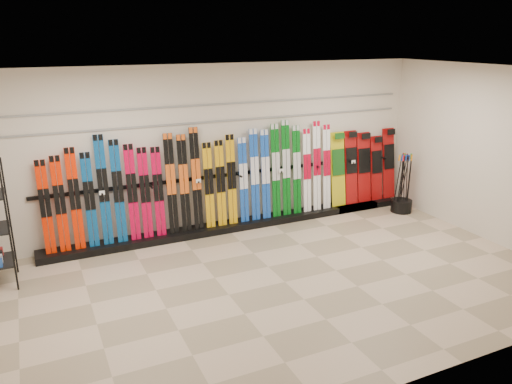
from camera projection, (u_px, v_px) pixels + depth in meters
name	position (u px, v px, depth m)	size (l,w,h in m)	color
floor	(285.00, 282.00, 7.31)	(8.00, 8.00, 0.00)	gray
back_wall	(221.00, 148.00, 9.02)	(8.00, 8.00, 0.00)	beige
right_wall	(494.00, 156.00, 8.47)	(5.00, 5.00, 0.00)	beige
ceiling	(289.00, 72.00, 6.41)	(8.00, 8.00, 0.00)	silver
ski_rack_base	(238.00, 225.00, 9.36)	(8.00, 0.40, 0.12)	black
skis	(204.00, 183.00, 8.85)	(5.36, 0.18, 1.83)	#ED2100
snowboards	(363.00, 167.00, 10.32)	(1.58, 0.23, 1.50)	gold
pole_bin	(401.00, 206.00, 10.19)	(0.42, 0.42, 0.25)	black
ski_poles	(403.00, 183.00, 10.06)	(0.41, 0.24, 1.18)	black
slatwall_rail_0	(221.00, 121.00, 8.85)	(7.60, 0.02, 0.03)	gray
slatwall_rail_1	(221.00, 104.00, 8.76)	(7.60, 0.02, 0.03)	gray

